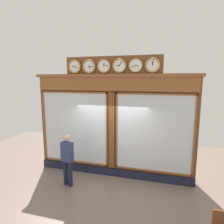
% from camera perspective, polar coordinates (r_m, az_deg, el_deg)
% --- Properties ---
extents(shop_facade, '(5.61, 0.42, 4.13)m').
position_cam_1_polar(shop_facade, '(6.84, 0.28, -3.63)').
color(shop_facade, brown).
rests_on(shop_facade, ground_plane).
extents(pedestrian, '(0.40, 0.30, 1.69)m').
position_cam_1_polar(pedestrian, '(6.54, -12.83, -12.81)').
color(pedestrian, '#191E38').
rests_on(pedestrian, ground_plane).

